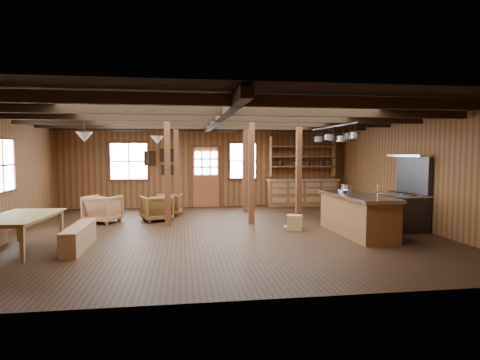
# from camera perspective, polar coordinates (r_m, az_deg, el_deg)

# --- Properties ---
(room) EXTENTS (10.04, 9.04, 2.84)m
(room) POSITION_cam_1_polar(r_m,az_deg,el_deg) (9.53, -3.26, 0.92)
(room) COLOR black
(room) RESTS_ON ground
(ceiling_joists) EXTENTS (9.80, 8.82, 0.18)m
(ceiling_joists) POSITION_cam_1_polar(r_m,az_deg,el_deg) (9.72, -3.38, 8.53)
(ceiling_joists) COLOR black
(ceiling_joists) RESTS_ON ceiling
(timber_posts) EXTENTS (3.95, 2.35, 2.80)m
(timber_posts) POSITION_cam_1_polar(r_m,az_deg,el_deg) (11.65, -1.61, 1.48)
(timber_posts) COLOR #4C2715
(timber_posts) RESTS_ON floor
(back_door) EXTENTS (1.02, 0.08, 2.15)m
(back_door) POSITION_cam_1_polar(r_m,az_deg,el_deg) (13.99, -4.85, -0.24)
(back_door) COLOR brown
(back_door) RESTS_ON floor
(window_back_left) EXTENTS (1.32, 0.06, 1.32)m
(window_back_left) POSITION_cam_1_polar(r_m,az_deg,el_deg) (14.06, -15.52, 2.58)
(window_back_left) COLOR white
(window_back_left) RESTS_ON wall_back
(window_back_right) EXTENTS (1.02, 0.06, 1.32)m
(window_back_right) POSITION_cam_1_polar(r_m,az_deg,el_deg) (14.11, 0.42, 2.73)
(window_back_right) COLOR white
(window_back_right) RESTS_ON wall_back
(window_left) EXTENTS (0.14, 1.24, 1.32)m
(window_left) POSITION_cam_1_polar(r_m,az_deg,el_deg) (10.80, -30.75, 1.79)
(window_left) COLOR white
(window_left) RESTS_ON wall_back
(notice_boards) EXTENTS (1.08, 0.03, 0.90)m
(notice_boards) POSITION_cam_1_polar(r_m,az_deg,el_deg) (13.95, -11.03, 2.81)
(notice_boards) COLOR silver
(notice_boards) RESTS_ON wall_back
(back_counter) EXTENTS (2.55, 0.60, 2.45)m
(back_counter) POSITION_cam_1_polar(r_m,az_deg,el_deg) (14.38, 8.87, -1.28)
(back_counter) COLOR brown
(back_counter) RESTS_ON floor
(pendant_lamps) EXTENTS (1.86, 2.36, 0.66)m
(pendant_lamps) POSITION_cam_1_polar(r_m,az_deg,el_deg) (10.58, -16.06, 5.69)
(pendant_lamps) COLOR #29292B
(pendant_lamps) RESTS_ON ceiling
(pot_rack) EXTENTS (0.42, 3.00, 0.42)m
(pot_rack) POSITION_cam_1_polar(r_m,az_deg,el_deg) (10.45, 13.15, 5.97)
(pot_rack) COLOR #29292B
(pot_rack) RESTS_ON ceiling
(kitchen_island) EXTENTS (0.97, 2.53, 1.20)m
(kitchen_island) POSITION_cam_1_polar(r_m,az_deg,el_deg) (9.67, 16.28, -4.68)
(kitchen_island) COLOR brown
(kitchen_island) RESTS_ON floor
(step_stool) EXTENTS (0.48, 0.40, 0.37)m
(step_stool) POSITION_cam_1_polar(r_m,az_deg,el_deg) (9.98, 7.78, -6.01)
(step_stool) COLOR #956743
(step_stool) RESTS_ON floor
(commercial_range) EXTENTS (0.78, 1.49, 1.85)m
(commercial_range) POSITION_cam_1_polar(r_m,az_deg,el_deg) (10.86, 22.15, -3.20)
(commercial_range) COLOR #29292B
(commercial_range) RESTS_ON floor
(dining_table) EXTENTS (1.24, 2.04, 0.69)m
(dining_table) POSITION_cam_1_polar(r_m,az_deg,el_deg) (8.87, -28.57, -6.67)
(dining_table) COLOR #9B7D46
(dining_table) RESTS_ON floor
(bench_aisle) EXTENTS (0.32, 1.69, 0.46)m
(bench_aisle) POSITION_cam_1_polar(r_m,az_deg,el_deg) (8.59, -21.95, -7.57)
(bench_aisle) COLOR #956743
(bench_aisle) RESTS_ON floor
(armchair_a) EXTENTS (0.98, 0.99, 0.71)m
(armchair_a) POSITION_cam_1_polar(r_m,az_deg,el_deg) (11.41, -11.77, -3.93)
(armchair_a) COLOR brown
(armchair_a) RESTS_ON floor
(armchair_b) EXTENTS (0.81, 0.83, 0.66)m
(armchair_b) POSITION_cam_1_polar(r_m,az_deg,el_deg) (12.37, -9.99, -3.41)
(armchair_b) COLOR brown
(armchair_b) RESTS_ON floor
(armchair_c) EXTENTS (1.04, 1.06, 0.75)m
(armchair_c) POSITION_cam_1_polar(r_m,az_deg,el_deg) (11.49, -18.93, -3.90)
(armchair_c) COLOR #986645
(armchair_c) RESTS_ON floor
(counter_pot) EXTENTS (0.28, 0.28, 0.17)m
(counter_pot) POSITION_cam_1_polar(r_m,az_deg,el_deg) (10.37, 14.94, -1.04)
(counter_pot) COLOR #B8BBBF
(counter_pot) RESTS_ON kitchen_island
(bowl) EXTENTS (0.32, 0.32, 0.06)m
(bowl) POSITION_cam_1_polar(r_m,az_deg,el_deg) (10.00, 14.46, -1.53)
(bowl) COLOR silver
(bowl) RESTS_ON kitchen_island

